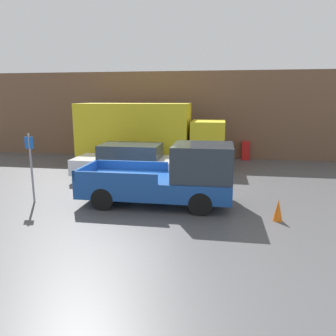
{
  "coord_description": "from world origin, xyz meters",
  "views": [
    {
      "loc": [
        2.9,
        -11.1,
        3.54
      ],
      "look_at": [
        1.03,
        0.48,
        1.04
      ],
      "focal_mm": 35.0,
      "sensor_mm": 36.0,
      "label": 1
    }
  ],
  "objects_px": {
    "pickup_truck": "(172,177)",
    "car": "(129,162)",
    "delivery_truck": "(146,133)",
    "traffic_cone": "(278,210)",
    "parking_sign": "(31,164)",
    "newspaper_box": "(245,151)"
  },
  "relations": [
    {
      "from": "pickup_truck",
      "to": "car",
      "type": "xyz_separation_m",
      "value": [
        -2.37,
        3.06,
        -0.13
      ]
    },
    {
      "from": "pickup_truck",
      "to": "car",
      "type": "bearing_deg",
      "value": 127.8
    },
    {
      "from": "newspaper_box",
      "to": "traffic_cone",
      "type": "distance_m",
      "value": 9.87
    },
    {
      "from": "delivery_truck",
      "to": "traffic_cone",
      "type": "distance_m",
      "value": 9.27
    },
    {
      "from": "delivery_truck",
      "to": "newspaper_box",
      "type": "relative_size",
      "value": 7.06
    },
    {
      "from": "delivery_truck",
      "to": "pickup_truck",
      "type": "bearing_deg",
      "value": -69.65
    },
    {
      "from": "delivery_truck",
      "to": "parking_sign",
      "type": "xyz_separation_m",
      "value": [
        -2.47,
        -6.76,
        -0.43
      ]
    },
    {
      "from": "parking_sign",
      "to": "traffic_cone",
      "type": "xyz_separation_m",
      "value": [
        8.08,
        -0.48,
        -1.02
      ]
    },
    {
      "from": "pickup_truck",
      "to": "traffic_cone",
      "type": "bearing_deg",
      "value": -17.41
    },
    {
      "from": "newspaper_box",
      "to": "traffic_cone",
      "type": "bearing_deg",
      "value": -88.37
    },
    {
      "from": "newspaper_box",
      "to": "car",
      "type": "bearing_deg",
      "value": -133.12
    },
    {
      "from": "car",
      "to": "parking_sign",
      "type": "relative_size",
      "value": 1.96
    },
    {
      "from": "car",
      "to": "delivery_truck",
      "type": "distance_m",
      "value": 3.29
    },
    {
      "from": "car",
      "to": "parking_sign",
      "type": "height_order",
      "value": "parking_sign"
    },
    {
      "from": "pickup_truck",
      "to": "delivery_truck",
      "type": "bearing_deg",
      "value": 110.35
    },
    {
      "from": "delivery_truck",
      "to": "car",
      "type": "bearing_deg",
      "value": -91.31
    },
    {
      "from": "car",
      "to": "traffic_cone",
      "type": "height_order",
      "value": "car"
    },
    {
      "from": "car",
      "to": "traffic_cone",
      "type": "relative_size",
      "value": 7.17
    },
    {
      "from": "pickup_truck",
      "to": "car",
      "type": "distance_m",
      "value": 3.87
    },
    {
      "from": "parking_sign",
      "to": "traffic_cone",
      "type": "distance_m",
      "value": 8.16
    },
    {
      "from": "car",
      "to": "newspaper_box",
      "type": "xyz_separation_m",
      "value": [
        5.4,
        5.76,
        -0.29
      ]
    },
    {
      "from": "car",
      "to": "delivery_truck",
      "type": "xyz_separation_m",
      "value": [
        0.07,
        3.15,
        0.95
      ]
    }
  ]
}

